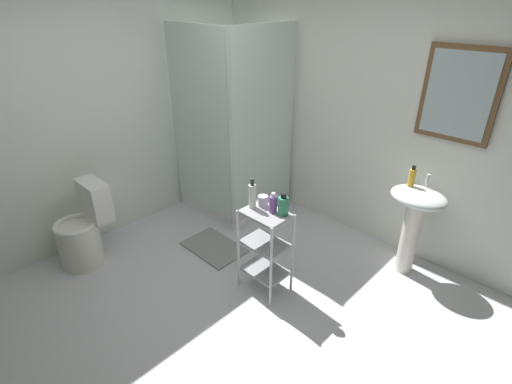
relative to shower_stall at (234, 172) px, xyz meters
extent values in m
cube|color=silver|center=(1.21, -1.22, -0.47)|extent=(4.20, 4.20, 0.02)
cube|color=white|center=(1.21, 0.63, 0.79)|extent=(4.20, 0.10, 2.50)
cube|color=brown|center=(1.95, 0.56, 1.08)|extent=(0.56, 0.03, 0.72)
cube|color=silver|center=(1.95, 0.54, 1.08)|extent=(0.48, 0.01, 0.64)
cube|color=white|center=(-0.64, -1.22, 0.79)|extent=(0.10, 4.20, 2.50)
cube|color=white|center=(-0.10, 0.10, -0.41)|extent=(0.90, 0.90, 0.10)
cube|color=silver|center=(-0.10, -0.35, 0.59)|extent=(0.90, 0.02, 1.90)
cube|color=silver|center=(0.35, 0.10, 0.59)|extent=(0.02, 0.90, 1.90)
cylinder|color=silver|center=(0.35, -0.35, 0.59)|extent=(0.04, 0.04, 1.90)
cylinder|color=silver|center=(-0.10, 0.10, -0.36)|extent=(0.08, 0.08, 0.00)
cylinder|color=white|center=(1.91, 0.30, -0.12)|extent=(0.15, 0.15, 0.68)
ellipsoid|color=white|center=(1.91, 0.30, 0.28)|extent=(0.46, 0.37, 0.13)
cylinder|color=silver|center=(1.91, 0.42, 0.40)|extent=(0.03, 0.03, 0.10)
cylinder|color=white|center=(-0.27, -1.68, -0.26)|extent=(0.37, 0.37, 0.40)
torus|color=white|center=(-0.27, -1.68, -0.05)|extent=(0.37, 0.37, 0.04)
cube|color=white|center=(-0.27, -1.46, 0.12)|extent=(0.35, 0.17, 0.36)
cylinder|color=silver|center=(0.99, -0.88, -0.09)|extent=(0.02, 0.02, 0.74)
cylinder|color=silver|center=(1.35, -0.88, -0.09)|extent=(0.02, 0.02, 0.74)
cylinder|color=silver|center=(0.99, -0.62, -0.09)|extent=(0.02, 0.02, 0.74)
cylinder|color=silver|center=(1.35, -0.62, -0.09)|extent=(0.02, 0.02, 0.74)
cube|color=#99999E|center=(1.17, -0.75, -0.28)|extent=(0.36, 0.26, 0.02)
cube|color=#99999E|center=(1.17, -0.75, -0.01)|extent=(0.36, 0.26, 0.02)
cube|color=#99999E|center=(1.17, -0.75, 0.27)|extent=(0.36, 0.26, 0.02)
cylinder|color=gold|center=(1.82, 0.33, 0.42)|extent=(0.05, 0.05, 0.14)
cylinder|color=black|center=(1.82, 0.33, 0.51)|extent=(0.03, 0.03, 0.03)
cylinder|color=white|center=(1.04, -0.76, 0.37)|extent=(0.06, 0.06, 0.20)
cylinder|color=#333338|center=(1.04, -0.76, 0.50)|extent=(0.03, 0.03, 0.05)
cylinder|color=purple|center=(1.21, -0.70, 0.34)|extent=(0.06, 0.06, 0.13)
cylinder|color=silver|center=(1.21, -0.70, 0.43)|extent=(0.03, 0.03, 0.03)
cylinder|color=#358E63|center=(1.29, -0.68, 0.35)|extent=(0.08, 0.08, 0.15)
cylinder|color=black|center=(1.29, -0.68, 0.44)|extent=(0.04, 0.04, 0.04)
cylinder|color=silver|center=(1.08, -0.69, 0.32)|extent=(0.08, 0.08, 0.09)
cube|color=gray|center=(0.43, -0.69, -0.45)|extent=(0.60, 0.40, 0.02)
camera|label=1|loc=(2.86, -2.60, 1.77)|focal=26.68mm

